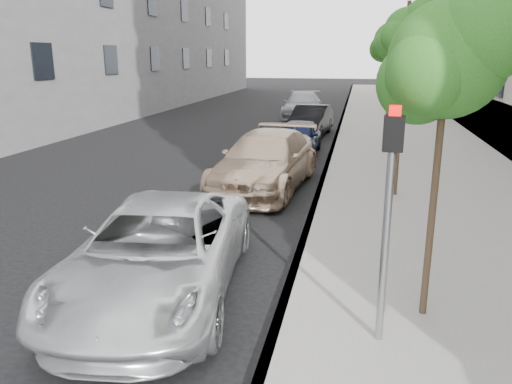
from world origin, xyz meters
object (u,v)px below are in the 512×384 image
(tree_mid, at_px, (408,31))
(sedan_blue, at_px, (299,137))
(minivan, at_px, (158,251))
(sedan_black, at_px, (311,121))
(tree_near, at_px, (450,59))
(sedan_rear, at_px, (303,105))
(suv, at_px, (266,161))
(tree_far, at_px, (393,40))
(signal_pole, at_px, (389,200))

(tree_mid, relative_size, sedan_blue, 1.27)
(minivan, xyz_separation_m, sedan_black, (0.76, 16.96, -0.02))
(tree_near, distance_m, sedan_rear, 24.21)
(suv, bearing_deg, sedan_blue, 92.19)
(sedan_rear, bearing_deg, tree_mid, -77.68)
(tree_far, relative_size, sedan_rear, 0.91)
(tree_far, height_order, minivan, tree_far)
(sedan_black, bearing_deg, tree_mid, -66.87)
(minivan, bearing_deg, tree_far, 65.95)
(sedan_blue, bearing_deg, minivan, -93.51)
(minivan, bearing_deg, tree_near, -7.35)
(sedan_rear, bearing_deg, tree_near, -81.58)
(tree_near, height_order, sedan_black, tree_near)
(tree_mid, bearing_deg, minivan, -122.43)
(tree_near, bearing_deg, sedan_black, 101.06)
(tree_near, height_order, suv, tree_near)
(tree_far, height_order, signal_pole, tree_far)
(tree_far, height_order, sedan_rear, tree_far)
(signal_pole, bearing_deg, tree_near, 52.56)
(sedan_black, distance_m, sedan_rear, 6.70)
(tree_mid, distance_m, signal_pole, 7.71)
(suv, distance_m, sedan_rear, 16.66)
(minivan, bearing_deg, signal_pole, -21.21)
(tree_near, height_order, tree_mid, tree_mid)
(tree_far, bearing_deg, sedan_black, 129.60)
(tree_mid, xyz_separation_m, sedan_rear, (-4.46, 17.12, -3.51))
(tree_far, relative_size, minivan, 0.93)
(tree_near, bearing_deg, minivan, 179.16)
(minivan, bearing_deg, sedan_black, 80.92)
(signal_pole, distance_m, suv, 8.45)
(sedan_blue, bearing_deg, tree_far, 11.97)
(tree_near, relative_size, tree_mid, 0.90)
(signal_pole, relative_size, minivan, 0.57)
(sedan_blue, bearing_deg, tree_near, -74.79)
(tree_near, bearing_deg, sedan_rear, 100.69)
(tree_far, xyz_separation_m, signal_pole, (-0.67, -13.84, -2.22))
(signal_pole, bearing_deg, sedan_rear, 100.25)
(tree_mid, height_order, suv, tree_mid)
(sedan_blue, relative_size, sedan_black, 0.89)
(sedan_blue, distance_m, sedan_black, 4.72)
(sedan_blue, bearing_deg, tree_mid, -60.09)
(tree_near, distance_m, signal_pole, 1.96)
(minivan, bearing_deg, sedan_blue, 79.92)
(sedan_blue, xyz_separation_m, sedan_black, (0.00, 4.72, 0.06))
(tree_mid, relative_size, suv, 0.89)
(suv, height_order, sedan_blue, suv)
(tree_near, height_order, signal_pole, tree_near)
(tree_mid, height_order, signal_pole, tree_mid)
(tree_near, distance_m, sedan_black, 17.60)
(tree_mid, bearing_deg, sedan_rear, 104.59)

